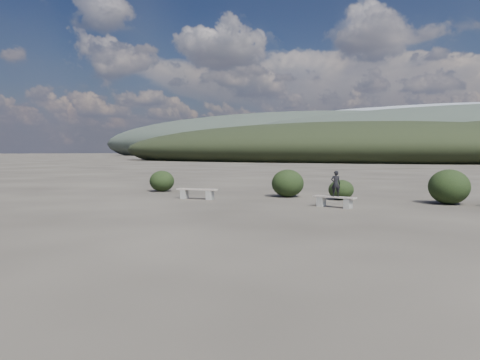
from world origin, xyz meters
The scene contains 9 objects.
ground centered at (0.00, 0.00, 0.00)m, with size 1200.00×1200.00×0.00m, color #2E2A24.
bench_left centered at (-4.03, 6.22, 0.28)m, with size 1.90×0.67×0.47m.
bench_right centered at (2.26, 6.07, 0.25)m, with size 1.71×0.64×0.42m.
seated_person centered at (2.30, 6.06, 0.91)m, with size 0.36×0.23×0.97m, color black.
shrub_b centered at (-0.88, 9.09, 0.64)m, with size 1.50×1.50×1.28m, color black.
shrub_c centered at (1.67, 8.99, 0.44)m, with size 1.10×1.10×0.88m, color black.
shrub_d centered at (5.97, 9.35, 0.70)m, with size 1.60×1.60×1.40m, color black.
shrub_f centered at (-7.94, 8.79, 0.55)m, with size 1.30×1.30×1.10m, color black.
mountain_ridges centered at (-7.48, 339.06, 10.84)m, with size 500.00×400.00×56.00m.
Camera 1 is at (7.39, -11.06, 2.09)m, focal length 35.00 mm.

